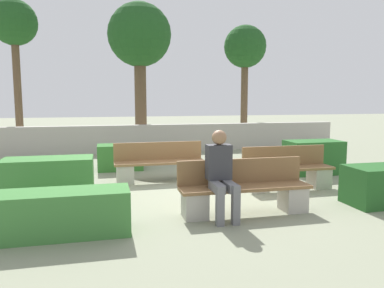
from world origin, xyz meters
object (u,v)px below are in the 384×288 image
at_px(tree_leftmost, 14,27).
at_px(tree_center_left, 140,38).
at_px(tree_center_right, 245,49).
at_px(bench_right_side, 160,166).
at_px(bench_left_side, 288,173).
at_px(person_seated_man, 221,170).
at_px(bench_front, 244,192).

relative_size(tree_leftmost, tree_center_left, 0.99).
bearing_deg(tree_center_right, bench_right_side, -125.15).
distance_m(bench_left_side, tree_center_right, 8.43).
bearing_deg(tree_center_left, bench_right_side, -91.48).
height_order(bench_right_side, person_seated_man, person_seated_man).
bearing_deg(bench_left_side, tree_center_left, 115.59).
relative_size(bench_left_side, tree_leftmost, 0.35).
bearing_deg(person_seated_man, tree_center_right, 66.86).
bearing_deg(tree_leftmost, bench_right_side, -56.01).
relative_size(person_seated_man, tree_center_left, 0.26).
relative_size(bench_left_side, tree_center_left, 0.35).
bearing_deg(person_seated_man, tree_center_left, 92.70).
distance_m(bench_front, tree_center_left, 9.02).
bearing_deg(tree_leftmost, person_seated_man, -62.32).
height_order(tree_leftmost, tree_center_right, tree_leftmost).
xyz_separation_m(bench_front, bench_left_side, (1.45, 1.32, -0.01)).
xyz_separation_m(tree_leftmost, tree_center_left, (4.19, -0.38, -0.28)).
xyz_separation_m(person_seated_man, tree_center_right, (3.82, 8.93, 2.99)).
bearing_deg(tree_center_right, bench_left_side, -104.45).
relative_size(bench_right_side, person_seated_man, 1.47).
bearing_deg(tree_center_left, person_seated_man, -87.30).
relative_size(bench_front, tree_center_right, 0.45).
relative_size(bench_front, bench_right_side, 1.07).
distance_m(bench_right_side, tree_center_left, 6.68).
height_order(person_seated_man, tree_center_right, tree_center_right).
xyz_separation_m(person_seated_man, tree_leftmost, (-4.59, 8.74, 3.47)).
bearing_deg(tree_center_left, bench_front, -84.19).
xyz_separation_m(bench_front, tree_center_right, (3.37, 8.79, 3.40)).
distance_m(person_seated_man, tree_leftmost, 10.47).
distance_m(tree_leftmost, tree_center_right, 8.42).
xyz_separation_m(bench_left_side, person_seated_man, (-1.89, -1.46, 0.42)).
height_order(person_seated_man, tree_center_left, tree_center_left).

